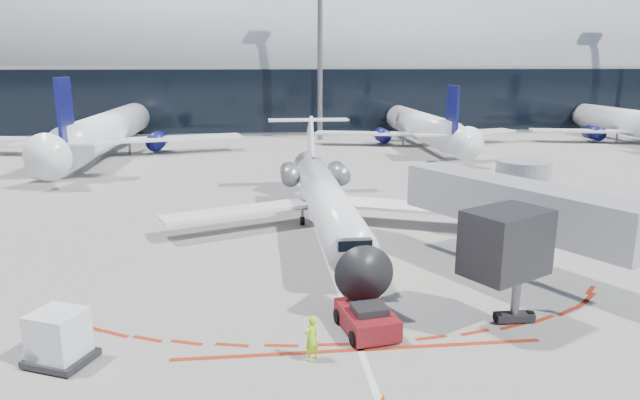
{
  "coord_description": "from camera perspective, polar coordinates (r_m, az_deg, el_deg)",
  "views": [
    {
      "loc": [
        -3.61,
        -30.6,
        10.46
      ],
      "look_at": [
        -0.29,
        -0.28,
        3.08
      ],
      "focal_mm": 32.0,
      "sensor_mm": 36.0,
      "label": 1
    }
  ],
  "objects": [
    {
      "name": "apron_centerline",
      "position": [
        34.42,
        0.07,
        -4.08
      ],
      "size": [
        0.25,
        40.0,
        0.01
      ],
      "primitive_type": "cube",
      "color": "silver",
      "rests_on": "ground"
    },
    {
      "name": "safety_cone_left",
      "position": [
        24.29,
        -25.64,
        -12.77
      ],
      "size": [
        0.32,
        0.32,
        0.44
      ],
      "primitive_type": "cone",
      "color": "#DB5104",
      "rests_on": "ground"
    },
    {
      "name": "pushback_tug",
      "position": [
        23.22,
        4.71,
        -11.75
      ],
      "size": [
        2.4,
        4.78,
        1.22
      ],
      "rotation": [
        0.0,
        0.0,
        0.16
      ],
      "color": "#5E0D0F",
      "rests_on": "ground"
    },
    {
      "name": "bg_airliner_2",
      "position": [
        75.86,
        9.78,
        9.31
      ],
      "size": [
        31.21,
        33.04,
        10.1
      ],
      "primitive_type": null,
      "color": "white",
      "rests_on": "ground"
    },
    {
      "name": "bg_airliner_1",
      "position": [
        71.24,
        -20.45,
        8.97
      ],
      "size": [
        35.54,
        37.63,
        11.5
      ],
      "primitive_type": null,
      "color": "white",
      "rests_on": "ground"
    },
    {
      "name": "uld_container",
      "position": [
        22.71,
        -24.66,
        -12.43
      ],
      "size": [
        2.62,
        2.45,
        1.96
      ],
      "rotation": [
        0.0,
        0.0,
        -0.41
      ],
      "color": "black",
      "rests_on": "ground"
    },
    {
      "name": "apron_stop_bar",
      "position": [
        22.07,
        4.06,
        -14.71
      ],
      "size": [
        14.0,
        0.25,
        0.01
      ],
      "primitive_type": "cube",
      "color": "maroon",
      "rests_on": "ground"
    },
    {
      "name": "terminal_building",
      "position": [
        95.66,
        -4.18,
        12.4
      ],
      "size": [
        150.0,
        24.15,
        24.0
      ],
      "color": "gray",
      "rests_on": "ground"
    },
    {
      "name": "ramp_worker",
      "position": [
        20.96,
        -0.86,
        -13.64
      ],
      "size": [
        0.75,
        0.72,
        1.74
      ],
      "primitive_type": "imported",
      "rotation": [
        0.0,
        0.0,
        3.82
      ],
      "color": "#B0EE19",
      "rests_on": "ground"
    },
    {
      "name": "light_mast_centre",
      "position": [
        79.1,
        0.0,
        15.08
      ],
      "size": [
        0.7,
        0.7,
        25.0
      ],
      "primitive_type": "cylinder",
      "color": "slate",
      "rests_on": "ground"
    },
    {
      "name": "regional_jet",
      "position": [
        36.13,
        0.5,
        0.3
      ],
      "size": [
        20.86,
        25.73,
        6.44
      ],
      "color": "white",
      "rests_on": "ground"
    },
    {
      "name": "ground",
      "position": [
        32.54,
        0.46,
        -5.15
      ],
      "size": [
        260.0,
        260.0,
        0.0
      ],
      "primitive_type": "plane",
      "color": "gray",
      "rests_on": "ground"
    },
    {
      "name": "jet_bridge",
      "position": [
        31.56,
        19.09,
        -0.82
      ],
      "size": [
        10.03,
        15.2,
        4.9
      ],
      "color": "#92959A",
      "rests_on": "ground"
    },
    {
      "name": "bg_airliner_3",
      "position": [
        88.07,
        28.64,
        8.45
      ],
      "size": [
        31.33,
        33.17,
        10.13
      ],
      "primitive_type": null,
      "color": "white",
      "rests_on": "ground"
    },
    {
      "name": "safety_cone_right",
      "position": [
        18.92,
        6.33,
        -19.28
      ],
      "size": [
        0.31,
        0.31,
        0.43
      ],
      "primitive_type": "cone",
      "color": "#DB5104",
      "rests_on": "ground"
    }
  ]
}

